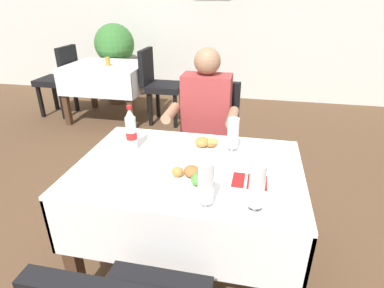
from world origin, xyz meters
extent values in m
plane|color=brown|center=(0.00, 0.00, 0.00)|extent=(11.00, 11.00, 0.00)
cube|color=silver|center=(0.00, 3.83, 1.36)|extent=(11.00, 0.12, 2.72)
cube|color=white|center=(0.09, 0.03, 0.74)|extent=(1.21, 0.86, 0.02)
cube|color=white|center=(0.09, -0.39, 0.57)|extent=(1.21, 0.02, 0.32)
cube|color=white|center=(0.09, 0.46, 0.57)|extent=(1.21, 0.02, 0.32)
cube|color=white|center=(-0.51, 0.03, 0.57)|extent=(0.02, 0.86, 0.32)
cube|color=white|center=(0.69, 0.03, 0.57)|extent=(0.02, 0.86, 0.32)
cube|color=#472D1E|center=(-0.45, -0.33, 0.37)|extent=(0.07, 0.07, 0.73)
cube|color=#472D1E|center=(-0.45, 0.40, 0.37)|extent=(0.07, 0.07, 0.73)
cube|color=#472D1E|center=(0.64, 0.40, 0.37)|extent=(0.07, 0.07, 0.73)
cube|color=black|center=(0.09, 0.76, 0.49)|extent=(0.44, 0.44, 0.08)
cube|color=black|center=(0.09, 1.01, 0.75)|extent=(0.42, 0.06, 0.44)
cube|color=black|center=(-0.08, 0.59, 0.23)|extent=(0.04, 0.04, 0.45)
cube|color=black|center=(0.26, 0.59, 0.23)|extent=(0.04, 0.04, 0.45)
cube|color=black|center=(-0.08, 0.93, 0.23)|extent=(0.04, 0.04, 0.45)
cube|color=black|center=(0.26, 0.93, 0.23)|extent=(0.04, 0.04, 0.45)
cylinder|color=#282D42|center=(-0.02, 0.56, 0.23)|extent=(0.10, 0.10, 0.45)
cylinder|color=#282D42|center=(0.14, 0.56, 0.23)|extent=(0.10, 0.10, 0.45)
cube|color=#282D42|center=(0.06, 0.72, 0.51)|extent=(0.34, 0.36, 0.12)
cube|color=#9E3838|center=(0.06, 0.80, 0.82)|extent=(0.36, 0.20, 0.50)
sphere|color=#997051|center=(0.06, 0.80, 1.17)|extent=(0.19, 0.19, 0.19)
cylinder|color=#997051|center=(-0.15, 0.57, 0.85)|extent=(0.07, 0.26, 0.07)
cylinder|color=#997051|center=(0.28, 0.57, 0.85)|extent=(0.07, 0.26, 0.07)
cylinder|color=white|center=(0.13, -0.12, 0.76)|extent=(0.25, 0.25, 0.01)
ellipsoid|color=#B77A38|center=(0.07, -0.11, 0.79)|extent=(0.06, 0.06, 0.05)
ellipsoid|color=#99602D|center=(0.14, -0.09, 0.79)|extent=(0.12, 0.12, 0.06)
ellipsoid|color=#4C8E38|center=(0.17, -0.16, 0.79)|extent=(0.06, 0.08, 0.05)
cylinder|color=white|center=(0.17, 0.25, 0.76)|extent=(0.23, 0.23, 0.01)
ellipsoid|color=#B77A38|center=(0.13, 0.25, 0.80)|extent=(0.10, 0.10, 0.06)
ellipsoid|color=gold|center=(0.18, 0.27, 0.79)|extent=(0.10, 0.09, 0.05)
ellipsoid|color=#99602D|center=(0.18, 0.26, 0.78)|extent=(0.08, 0.08, 0.04)
cylinder|color=white|center=(0.24, -0.31, 0.76)|extent=(0.07, 0.07, 0.01)
cylinder|color=white|center=(0.24, -0.31, 0.78)|extent=(0.02, 0.02, 0.03)
cylinder|color=white|center=(0.24, -0.31, 0.88)|extent=(0.07, 0.07, 0.19)
cylinder|color=#C68928|center=(0.24, -0.31, 0.86)|extent=(0.06, 0.06, 0.13)
cylinder|color=white|center=(0.31, 0.24, 0.76)|extent=(0.07, 0.07, 0.01)
cylinder|color=white|center=(0.31, 0.24, 0.78)|extent=(0.02, 0.02, 0.03)
cylinder|color=white|center=(0.31, 0.24, 0.88)|extent=(0.07, 0.07, 0.17)
cylinder|color=gold|center=(0.31, 0.24, 0.84)|extent=(0.06, 0.06, 0.11)
cylinder|color=white|center=(0.45, -0.30, 0.76)|extent=(0.07, 0.07, 0.01)
cylinder|color=white|center=(0.45, -0.30, 0.78)|extent=(0.02, 0.02, 0.03)
cylinder|color=white|center=(0.45, -0.30, 0.89)|extent=(0.07, 0.07, 0.19)
cylinder|color=black|center=(0.45, -0.30, 0.83)|extent=(0.06, 0.06, 0.09)
cylinder|color=silver|center=(-0.28, 0.16, 0.85)|extent=(0.06, 0.06, 0.20)
cylinder|color=red|center=(-0.28, 0.16, 0.84)|extent=(0.06, 0.06, 0.04)
cone|color=silver|center=(-0.28, 0.16, 0.98)|extent=(0.06, 0.06, 0.05)
cylinder|color=red|center=(-0.28, 0.16, 1.02)|extent=(0.03, 0.03, 0.02)
cube|color=maroon|center=(0.42, -0.07, 0.76)|extent=(0.17, 0.13, 0.01)
cube|color=silver|center=(0.41, -0.07, 0.77)|extent=(0.02, 0.19, 0.01)
cube|color=silver|center=(0.44, -0.07, 0.77)|extent=(0.02, 0.19, 0.01)
cube|color=white|center=(-1.56, 2.46, 0.74)|extent=(1.02, 0.84, 0.02)
cube|color=white|center=(-1.56, 2.05, 0.57)|extent=(1.02, 0.02, 0.32)
cube|color=white|center=(-1.56, 2.88, 0.57)|extent=(1.02, 0.02, 0.32)
cube|color=white|center=(-2.06, 2.46, 0.57)|extent=(0.02, 0.84, 0.32)
cube|color=white|center=(-1.05, 2.46, 0.57)|extent=(0.02, 0.84, 0.32)
cube|color=#472D1E|center=(-2.01, 2.10, 0.37)|extent=(0.07, 0.07, 0.73)
cube|color=#472D1E|center=(-1.11, 2.10, 0.37)|extent=(0.07, 0.07, 0.73)
cube|color=#472D1E|center=(-2.01, 2.83, 0.37)|extent=(0.07, 0.07, 0.73)
cube|color=#472D1E|center=(-1.11, 2.83, 0.37)|extent=(0.07, 0.07, 0.73)
cube|color=black|center=(-2.37, 2.46, 0.49)|extent=(0.44, 0.44, 0.08)
cube|color=black|center=(-2.12, 2.46, 0.75)|extent=(0.06, 0.42, 0.44)
cube|color=black|center=(-2.54, 2.63, 0.23)|extent=(0.04, 0.04, 0.45)
cube|color=black|center=(-2.54, 2.29, 0.23)|extent=(0.04, 0.04, 0.45)
cube|color=black|center=(-2.20, 2.63, 0.23)|extent=(0.04, 0.04, 0.45)
cube|color=black|center=(-2.20, 2.29, 0.23)|extent=(0.04, 0.04, 0.45)
cube|color=black|center=(-0.75, 2.46, 0.49)|extent=(0.44, 0.44, 0.08)
cube|color=black|center=(-1.00, 2.46, 0.75)|extent=(0.06, 0.42, 0.44)
cube|color=black|center=(-0.58, 2.29, 0.23)|extent=(0.04, 0.04, 0.45)
cube|color=black|center=(-0.58, 2.63, 0.23)|extent=(0.04, 0.04, 0.45)
cube|color=black|center=(-0.92, 2.29, 0.23)|extent=(0.04, 0.04, 0.45)
cube|color=black|center=(-0.92, 2.63, 0.23)|extent=(0.04, 0.04, 0.45)
cylinder|color=#C68928|center=(-1.49, 2.38, 0.81)|extent=(0.06, 0.06, 0.11)
cylinder|color=brown|center=(-1.75, 3.20, 0.16)|extent=(0.38, 0.38, 0.32)
cylinder|color=brown|center=(-1.75, 3.20, 0.49)|extent=(0.05, 0.05, 0.35)
sphere|color=#387533|center=(-1.75, 3.20, 0.91)|extent=(0.60, 0.60, 0.60)
camera|label=1|loc=(0.41, -1.40, 1.59)|focal=29.09mm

